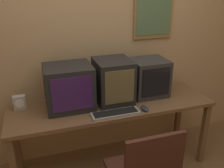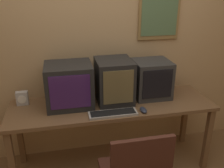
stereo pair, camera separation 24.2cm
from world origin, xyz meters
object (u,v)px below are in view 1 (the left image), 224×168
monitor_right (149,77)px  mouse_near_keyboard (145,108)px  desk_clock (20,103)px  monitor_left (69,87)px  keyboard_main (115,113)px  monitor_center (113,81)px

monitor_right → mouse_near_keyboard: 0.42m
mouse_near_keyboard → desk_clock: size_ratio=0.86×
mouse_near_keyboard → desk_clock: bearing=160.8°
monitor_left → mouse_near_keyboard: size_ratio=3.77×
keyboard_main → mouse_near_keyboard: size_ratio=3.81×
monitor_left → monitor_right: (0.86, 0.03, -0.02)m
monitor_center → mouse_near_keyboard: monitor_center is taller
monitor_center → mouse_near_keyboard: bearing=-53.5°
monitor_right → desk_clock: size_ratio=2.83×
monitor_left → monitor_center: 0.45m
monitor_center → desk_clock: (-0.91, 0.10, -0.15)m
monitor_left → keyboard_main: monitor_left is taller
monitor_center → desk_clock: size_ratio=3.16×
monitor_right → desk_clock: bearing=177.1°
monitor_right → desk_clock: (-1.32, 0.07, -0.13)m
mouse_near_keyboard → desk_clock: desk_clock is taller
keyboard_main → mouse_near_keyboard: mouse_near_keyboard is taller
monitor_left → desk_clock: 0.50m
monitor_left → monitor_right: 0.86m
monitor_left → desk_clock: bearing=167.9°
monitor_left → monitor_center: size_ratio=1.03×
monitor_center → desk_clock: bearing=173.9°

